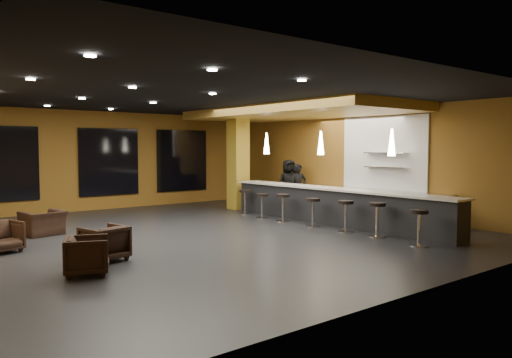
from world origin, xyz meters
TOP-DOWN VIEW (x-y plane):
  - floor at (0.00, 0.00)m, footprint 12.00×13.00m
  - ceiling at (0.00, 0.00)m, footprint 12.00×13.00m
  - wall_back at (0.00, 6.55)m, footprint 12.00×0.10m
  - wall_front at (0.00, -6.55)m, footprint 12.00×0.10m
  - wall_right at (6.05, 0.00)m, footprint 0.10×13.00m
  - wood_soffit at (4.00, 1.00)m, footprint 3.60×8.00m
  - window_left at (-3.50, 6.44)m, footprint 2.20×0.06m
  - window_center at (0.00, 6.44)m, footprint 2.20×0.06m
  - window_right at (3.00, 6.44)m, footprint 2.20×0.06m
  - tile_backsplash at (5.96, -1.00)m, footprint 0.06×3.20m
  - bar_counter at (3.65, -1.00)m, footprint 0.60×8.00m
  - bar_top at (3.65, -1.00)m, footprint 0.78×8.10m
  - prep_counter at (5.65, -0.50)m, footprint 0.70×6.00m
  - prep_top at (5.65, -0.50)m, footprint 0.72×6.00m
  - wall_shelf_lower at (5.82, -1.20)m, footprint 0.30×1.50m
  - wall_shelf_upper at (5.82, -1.20)m, footprint 0.30×1.50m
  - column at (3.65, 3.60)m, footprint 0.60×0.60m
  - pendant_0 at (3.65, -3.00)m, footprint 0.20×0.20m
  - pendant_1 at (3.65, -0.50)m, footprint 0.20×0.20m
  - pendant_2 at (3.65, 2.00)m, footprint 0.20×0.20m
  - staff_a at (4.70, 1.56)m, footprint 0.70×0.57m
  - staff_b at (5.12, 2.06)m, footprint 0.82×0.67m
  - staff_c at (4.97, 2.34)m, footprint 1.01×0.81m
  - armchair_a at (-3.98, -2.27)m, footprint 0.96×0.94m
  - armchair_b at (-3.34, -1.43)m, footprint 0.90×0.91m
  - armchair_c at (-4.75, 0.66)m, footprint 0.87×0.88m
  - armchair_d at (-3.45, 2.32)m, footprint 1.09×0.99m
  - bar_stool_0 at (2.73, -4.44)m, footprint 0.42×0.42m
  - bar_stool_1 at (2.93, -3.13)m, footprint 0.44×0.44m
  - bar_stool_2 at (2.86, -2.17)m, footprint 0.42×0.42m
  - bar_stool_3 at (2.82, -1.02)m, footprint 0.41×0.41m
  - bar_stool_4 at (2.82, 0.24)m, footprint 0.42×0.42m
  - bar_stool_5 at (2.76, 1.15)m, footprint 0.40×0.40m
  - bar_stool_6 at (2.98, 2.31)m, footprint 0.41×0.41m

SIDE VIEW (x-z plane):
  - floor at x=0.00m, z-range -0.10..0.00m
  - armchair_d at x=-3.45m, z-range 0.00..0.62m
  - armchair_c at x=-4.75m, z-range 0.00..0.67m
  - armchair_a at x=-3.98m, z-range 0.00..0.67m
  - armchair_b at x=-3.34m, z-range 0.00..0.70m
  - prep_counter at x=5.65m, z-range 0.00..0.86m
  - bar_stool_5 at x=2.76m, z-range 0.11..0.89m
  - bar_counter at x=3.65m, z-range 0.00..1.00m
  - bar_stool_3 at x=2.82m, z-range 0.11..0.92m
  - bar_stool_6 at x=2.98m, z-range 0.11..0.93m
  - bar_stool_0 at x=2.73m, z-range 0.12..0.94m
  - bar_stool_4 at x=2.82m, z-range 0.12..0.95m
  - bar_stool_2 at x=2.86m, z-range 0.12..0.95m
  - bar_stool_1 at x=2.93m, z-range 0.12..0.98m
  - staff_b at x=5.12m, z-range 0.00..1.55m
  - staff_a at x=4.70m, z-range 0.00..1.66m
  - prep_top at x=5.65m, z-range 0.87..0.90m
  - staff_c at x=4.97m, z-range 0.00..1.80m
  - bar_top at x=3.65m, z-range 1.00..1.05m
  - wall_shelf_lower at x=5.82m, z-range 1.59..1.61m
  - window_left at x=-3.50m, z-range 0.50..2.90m
  - window_center at x=0.00m, z-range 0.50..2.90m
  - window_right at x=3.00m, z-range 0.50..2.90m
  - wall_back at x=0.00m, z-range 0.00..3.50m
  - wall_front at x=0.00m, z-range 0.00..3.50m
  - wall_right at x=6.05m, z-range 0.00..3.50m
  - column at x=3.65m, z-range 0.00..3.50m
  - tile_backsplash at x=5.96m, z-range 0.80..3.20m
  - wall_shelf_upper at x=5.82m, z-range 2.03..2.06m
  - pendant_0 at x=3.65m, z-range 2.00..2.70m
  - pendant_1 at x=3.65m, z-range 2.00..2.70m
  - pendant_2 at x=3.65m, z-range 2.00..2.70m
  - wood_soffit at x=4.00m, z-range 3.22..3.50m
  - ceiling at x=0.00m, z-range 3.50..3.60m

